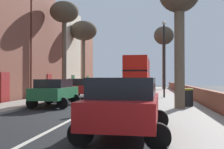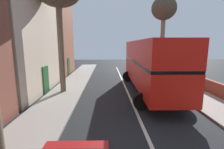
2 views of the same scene
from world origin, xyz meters
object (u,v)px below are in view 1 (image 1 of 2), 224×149
at_px(parked_car_green_left_2, 55,91).
at_px(parked_car_red_left_0, 82,87).
at_px(lamppost_right, 164,53).
at_px(litter_bin_right, 188,97).
at_px(parked_car_red_right_1, 125,103).
at_px(double_decker_bus, 138,73).
at_px(street_tree_right_1, 164,38).
at_px(street_tree_left_2, 64,16).
at_px(street_tree_right_5, 179,2).
at_px(street_tree_left_4, 84,32).

bearing_deg(parked_car_green_left_2, parked_car_red_left_0, 90.02).
bearing_deg(lamppost_right, parked_car_red_left_0, -175.34).
bearing_deg(litter_bin_right, parked_car_red_right_1, -109.73).
bearing_deg(parked_car_green_left_2, litter_bin_right, -0.52).
bearing_deg(double_decker_bus, street_tree_right_1, 64.91).
distance_m(parked_car_red_right_1, litter_bin_right, 8.31).
xyz_separation_m(parked_car_red_right_1, street_tree_left_2, (-7.32, 16.62, 6.60)).
relative_size(double_decker_bus, litter_bin_right, 11.43).
bearing_deg(parked_car_red_right_1, street_tree_right_5, 71.87).
relative_size(street_tree_left_2, lamppost_right, 1.39).
bearing_deg(street_tree_left_4, street_tree_right_5, -61.74).
height_order(double_decker_bus, street_tree_left_2, street_tree_left_2).
distance_m(parked_car_red_left_0, lamppost_right, 7.40).
bearing_deg(litter_bin_right, parked_car_green_left_2, 179.48).
xyz_separation_m(street_tree_right_1, street_tree_left_4, (-10.22, -7.42, -0.20)).
distance_m(parked_car_green_left_2, street_tree_right_1, 26.65).
relative_size(street_tree_right_1, litter_bin_right, 9.19).
bearing_deg(parked_car_red_right_1, double_decker_bus, 91.81).
bearing_deg(street_tree_right_1, parked_car_red_right_1, -94.58).
relative_size(street_tree_left_2, street_tree_left_4, 1.01).
xyz_separation_m(parked_car_red_right_1, street_tree_right_5, (2.22, 6.79, 4.75)).
xyz_separation_m(parked_car_red_right_1, street_tree_right_1, (2.61, 32.52, 6.71)).
height_order(parked_car_red_right_1, street_tree_left_2, street_tree_left_2).
bearing_deg(litter_bin_right, street_tree_left_4, 121.09).
height_order(street_tree_left_4, lamppost_right, street_tree_left_4).
xyz_separation_m(double_decker_bus, litter_bin_right, (3.60, -17.44, -1.73)).
xyz_separation_m(street_tree_left_4, litter_bin_right, (10.42, -17.28, -6.85)).
bearing_deg(lamppost_right, parked_car_red_right_1, -96.91).
distance_m(parked_car_red_left_0, parked_car_green_left_2, 6.43).
bearing_deg(parked_car_red_right_1, street_tree_right_1, 85.42).
bearing_deg(street_tree_left_2, street_tree_right_5, -45.85).
height_order(street_tree_left_2, street_tree_right_5, street_tree_left_2).
bearing_deg(litter_bin_right, parked_car_red_left_0, 140.21).
bearing_deg(street_tree_right_1, parked_car_red_left_0, -112.67).
xyz_separation_m(parked_car_red_right_1, street_tree_left_4, (-7.62, 25.09, 6.51)).
relative_size(street_tree_right_1, lamppost_right, 1.46).
height_order(parked_car_red_left_0, street_tree_left_2, street_tree_left_2).
xyz_separation_m(double_decker_bus, street_tree_left_4, (-6.82, -0.15, 5.12)).
height_order(parked_car_red_left_0, street_tree_right_5, street_tree_right_5).
relative_size(parked_car_green_left_2, street_tree_right_1, 0.48).
bearing_deg(street_tree_right_1, parked_car_green_left_2, -107.15).
height_order(parked_car_red_left_0, street_tree_right_1, street_tree_right_1).
relative_size(parked_car_red_right_1, street_tree_left_4, 0.49).
bearing_deg(lamppost_right, parked_car_green_left_2, -134.24).
xyz_separation_m(street_tree_left_2, litter_bin_right, (10.12, -8.81, -6.94)).
relative_size(street_tree_left_2, litter_bin_right, 8.77).
bearing_deg(street_tree_left_2, street_tree_right_1, 58.02).
xyz_separation_m(parked_car_red_right_1, lamppost_right, (1.80, 14.87, 2.84)).
height_order(parked_car_red_left_0, lamppost_right, lamppost_right).
xyz_separation_m(parked_car_red_left_0, lamppost_right, (6.80, 0.55, 2.86)).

